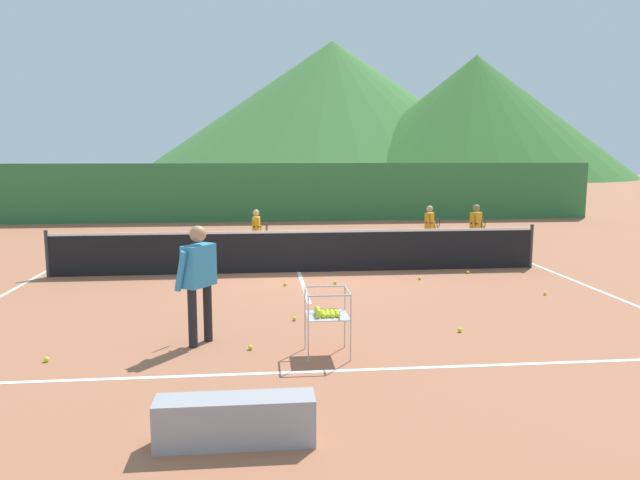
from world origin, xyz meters
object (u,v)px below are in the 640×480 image
object	(u,v)px
student_2	(476,225)
tennis_ball_1	(468,272)
tennis_ball_0	(285,284)
courtside_bench	(235,421)
student_1	(430,224)
ball_cart	(326,313)
instructor	(199,274)
tennis_ball_3	(250,347)
tennis_ball_4	(46,359)
tennis_ball_5	(460,330)
student_0	(257,228)
tennis_net	(299,251)
tennis_ball_9	(545,293)
tennis_ball_2	(335,283)
tennis_ball_8	(294,319)
tennis_ball_7	(419,278)

from	to	relation	value
student_2	tennis_ball_1	bearing A→B (deg)	-113.42
tennis_ball_0	courtside_bench	world-z (taller)	courtside_bench
student_1	ball_cart	bearing A→B (deg)	-114.59
instructor	tennis_ball_3	distance (m)	1.28
tennis_ball_1	tennis_ball_3	xyz separation A→B (m)	(-4.88, -4.91, 0.00)
courtside_bench	tennis_ball_0	bearing A→B (deg)	83.69
tennis_ball_0	tennis_ball_3	xyz separation A→B (m)	(-0.66, -4.06, 0.00)
tennis_ball_4	tennis_ball_5	xyz separation A→B (m)	(5.87, 0.74, 0.00)
student_2	tennis_ball_1	world-z (taller)	student_2
student_0	tennis_ball_4	world-z (taller)	student_0
tennis_net	instructor	xyz separation A→B (m)	(-1.75, -5.12, 0.53)
student_0	tennis_ball_3	distance (m)	7.78
student_1	tennis_ball_0	xyz separation A→B (m)	(-4.21, -4.00, -0.74)
tennis_ball_1	tennis_ball_5	bearing A→B (deg)	-110.94
student_2	tennis_ball_9	xyz separation A→B (m)	(-0.32, -4.71, -0.79)
tennis_ball_2	tennis_ball_8	xyz separation A→B (m)	(-1.01, -2.69, 0.00)
tennis_ball_2	tennis_ball_5	bearing A→B (deg)	-67.54
tennis_ball_7	tennis_ball_9	size ratio (longest dim) A/B	1.00
tennis_ball_1	tennis_ball_2	bearing A→B (deg)	-165.80
instructor	tennis_ball_4	bearing A→B (deg)	-163.71
student_0	tennis_ball_2	world-z (taller)	student_0
student_0	ball_cart	distance (m)	8.12
tennis_ball_1	student_2	bearing A→B (deg)	66.58
tennis_ball_1	courtside_bench	xyz separation A→B (m)	(-4.97, -7.65, 0.20)
student_1	tennis_ball_7	distance (m)	3.99
student_0	student_1	bearing A→B (deg)	3.78
student_1	student_2	distance (m)	1.27
tennis_ball_5	courtside_bench	world-z (taller)	courtside_bench
tennis_ball_2	tennis_ball_3	size ratio (longest dim) A/B	1.00
tennis_ball_3	tennis_ball_5	world-z (taller)	same
tennis_net	tennis_ball_9	world-z (taller)	tennis_net
tennis_ball_1	tennis_ball_4	xyz separation A→B (m)	(-7.55, -5.13, 0.00)
student_1	tennis_ball_5	bearing A→B (deg)	-102.51
tennis_net	courtside_bench	xyz separation A→B (m)	(-1.13, -8.21, -0.27)
student_0	tennis_ball_1	size ratio (longest dim) A/B	18.43
student_2	tennis_ball_9	size ratio (longest dim) A/B	20.05
tennis_ball_5	tennis_ball_3	bearing A→B (deg)	-170.84
student_1	tennis_ball_4	world-z (taller)	student_1
tennis_ball_7	ball_cart	bearing A→B (deg)	-118.70
tennis_ball_3	tennis_ball_8	world-z (taller)	same
tennis_ball_0	tennis_ball_9	bearing A→B (deg)	-15.05
ball_cart	tennis_ball_5	xyz separation A→B (m)	(2.16, 0.83, -0.55)
tennis_ball_5	tennis_ball_7	world-z (taller)	same
ball_cart	tennis_ball_9	distance (m)	5.54
tennis_ball_8	tennis_ball_9	bearing A→B (deg)	14.77
tennis_ball_5	tennis_ball_8	size ratio (longest dim) A/B	1.00
ball_cart	tennis_ball_2	distance (m)	4.51
tennis_ball_0	tennis_ball_1	size ratio (longest dim) A/B	1.00
student_2	tennis_ball_2	world-z (taller)	student_2
student_2	tennis_ball_5	xyz separation A→B (m)	(-2.77, -6.91, -0.79)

